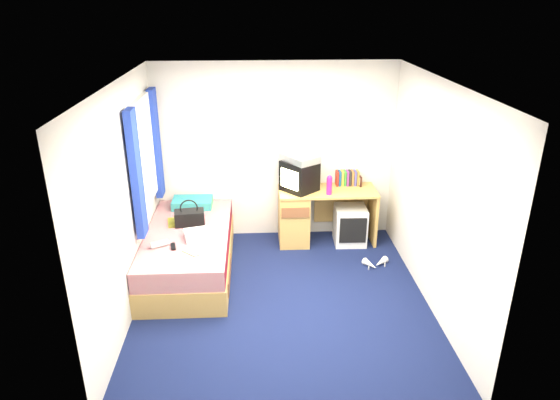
{
  "coord_description": "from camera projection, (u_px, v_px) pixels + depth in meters",
  "views": [
    {
      "loc": [
        -0.28,
        -4.73,
        3.16
      ],
      "look_at": [
        0.01,
        0.7,
        0.92
      ],
      "focal_mm": 32.0,
      "sensor_mm": 36.0,
      "label": 1
    }
  ],
  "objects": [
    {
      "name": "pillow",
      "position": [
        192.0,
        203.0,
        6.63
      ],
      "size": [
        0.52,
        0.33,
        0.11
      ],
      "primitive_type": "cube",
      "rotation": [
        0.0,
        0.0,
        -0.01
      ],
      "color": "#1A57AA",
      "rests_on": "bed"
    },
    {
      "name": "room_shell",
      "position": [
        283.0,
        178.0,
        5.03
      ],
      "size": [
        3.4,
        3.4,
        3.4
      ],
      "color": "white",
      "rests_on": "ground"
    },
    {
      "name": "towel",
      "position": [
        198.0,
        235.0,
        5.77
      ],
      "size": [
        0.34,
        0.31,
        0.1
      ],
      "primitive_type": "cube",
      "rotation": [
        0.0,
        0.0,
        0.26
      ],
      "color": "white",
      "rests_on": "bed"
    },
    {
      "name": "crt_tv",
      "position": [
        299.0,
        176.0,
        6.56
      ],
      "size": [
        0.55,
        0.55,
        0.4
      ],
      "rotation": [
        0.0,
        0.0,
        -0.84
      ],
      "color": "black",
      "rests_on": "desk"
    },
    {
      "name": "handbag",
      "position": [
        189.0,
        217.0,
        6.11
      ],
      "size": [
        0.38,
        0.25,
        0.33
      ],
      "rotation": [
        0.0,
        0.0,
        0.13
      ],
      "color": "black",
      "rests_on": "bed"
    },
    {
      "name": "magazine",
      "position": [
        177.0,
        222.0,
        6.18
      ],
      "size": [
        0.26,
        0.31,
        0.01
      ],
      "primitive_type": "cube",
      "rotation": [
        0.0,
        0.0,
        0.18
      ],
      "color": "#F7F41B",
      "rests_on": "bed"
    },
    {
      "name": "remote_control",
      "position": [
        173.0,
        246.0,
        5.58
      ],
      "size": [
        0.08,
        0.17,
        0.02
      ],
      "primitive_type": "cube",
      "rotation": [
        0.0,
        0.0,
        0.2
      ],
      "color": "black",
      "rests_on": "bed"
    },
    {
      "name": "aerosol_can",
      "position": [
        318.0,
        183.0,
        6.65
      ],
      "size": [
        0.05,
        0.05,
        0.16
      ],
      "primitive_type": "cylinder",
      "rotation": [
        0.0,
        0.0,
        -0.24
      ],
      "color": "white",
      "rests_on": "desk"
    },
    {
      "name": "vcr",
      "position": [
        300.0,
        158.0,
        6.47
      ],
      "size": [
        0.54,
        0.58,
        0.09
      ],
      "primitive_type": "cube",
      "rotation": [
        0.0,
        0.0,
        -0.96
      ],
      "color": "#B4B3B6",
      "rests_on": "crt_tv"
    },
    {
      "name": "bed",
      "position": [
        189.0,
        251.0,
        6.07
      ],
      "size": [
        1.01,
        2.0,
        0.54
      ],
      "color": "tan",
      "rests_on": "ground"
    },
    {
      "name": "water_bottle",
      "position": [
        159.0,
        244.0,
        5.58
      ],
      "size": [
        0.21,
        0.15,
        0.07
      ],
      "primitive_type": "cylinder",
      "rotation": [
        0.0,
        1.57,
        0.48
      ],
      "color": "silver",
      "rests_on": "bed"
    },
    {
      "name": "white_heels",
      "position": [
        376.0,
        263.0,
        6.25
      ],
      "size": [
        0.35,
        0.28,
        0.09
      ],
      "color": "silver",
      "rests_on": "ground"
    },
    {
      "name": "book_row",
      "position": [
        347.0,
        178.0,
        6.78
      ],
      "size": [
        0.31,
        0.13,
        0.2
      ],
      "color": "maroon",
      "rests_on": "desk"
    },
    {
      "name": "window_assembly",
      "position": [
        145.0,
        156.0,
        5.8
      ],
      "size": [
        0.11,
        1.42,
        1.4
      ],
      "color": "silver",
      "rests_on": "room_shell"
    },
    {
      "name": "pink_water_bottle",
      "position": [
        329.0,
        186.0,
        6.45
      ],
      "size": [
        0.09,
        0.09,
        0.23
      ],
      "primitive_type": "cylinder",
      "rotation": [
        0.0,
        0.0,
        -0.22
      ],
      "color": "#D61E75",
      "rests_on": "desk"
    },
    {
      "name": "picture_frame",
      "position": [
        360.0,
        181.0,
        6.76
      ],
      "size": [
        0.03,
        0.12,
        0.14
      ],
      "primitive_type": "cube",
      "rotation": [
        0.0,
        0.0,
        0.1
      ],
      "color": "#331611",
      "rests_on": "desk"
    },
    {
      "name": "colour_swatch_fan",
      "position": [
        190.0,
        253.0,
        5.45
      ],
      "size": [
        0.2,
        0.19,
        0.01
      ],
      "primitive_type": "cube",
      "rotation": [
        0.0,
        0.0,
        -0.73
      ],
      "color": "gold",
      "rests_on": "bed"
    },
    {
      "name": "ground",
      "position": [
        282.0,
        299.0,
        5.58
      ],
      "size": [
        3.4,
        3.4,
        0.0
      ],
      "primitive_type": "plane",
      "color": "#0C1438",
      "rests_on": "ground"
    },
    {
      "name": "desk",
      "position": [
        306.0,
        213.0,
        6.77
      ],
      "size": [
        1.3,
        0.55,
        0.75
      ],
      "color": "tan",
      "rests_on": "ground"
    },
    {
      "name": "storage_cube",
      "position": [
        350.0,
        225.0,
        6.78
      ],
      "size": [
        0.43,
        0.43,
        0.52
      ],
      "primitive_type": "cube",
      "rotation": [
        0.0,
        0.0,
        -0.03
      ],
      "color": "white",
      "rests_on": "ground"
    }
  ]
}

